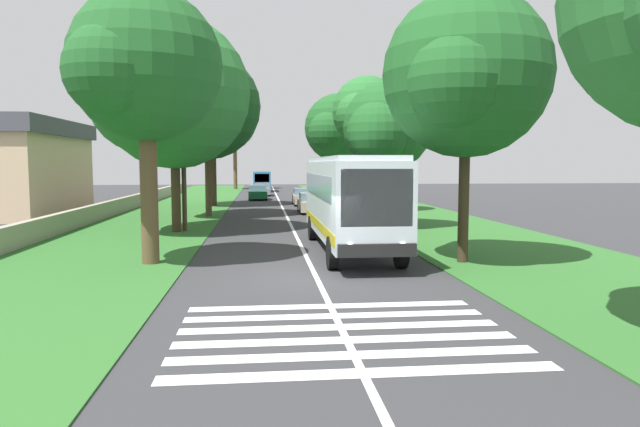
# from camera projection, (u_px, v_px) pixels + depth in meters

# --- Properties ---
(ground) EXTENTS (160.00, 160.00, 0.00)m
(ground) POSITION_uv_depth(u_px,v_px,m) (317.00, 278.00, 17.30)
(ground) COLOR #333335
(grass_verge_left) EXTENTS (120.00, 8.00, 0.04)m
(grass_verge_left) POSITION_uv_depth(u_px,v_px,m) (142.00, 227.00, 31.32)
(grass_verge_left) COLOR #2D6628
(grass_verge_left) RESTS_ON ground
(grass_verge_right) EXTENTS (120.00, 8.00, 0.04)m
(grass_verge_right) POSITION_uv_depth(u_px,v_px,m) (433.00, 224.00, 33.00)
(grass_verge_right) COLOR #2D6628
(grass_verge_right) RESTS_ON ground
(centre_line) EXTENTS (110.00, 0.16, 0.01)m
(centre_line) POSITION_uv_depth(u_px,v_px,m) (291.00, 225.00, 32.16)
(centre_line) COLOR silver
(centre_line) RESTS_ON ground
(coach_bus) EXTENTS (11.16, 2.62, 3.73)m
(coach_bus) POSITION_uv_depth(u_px,v_px,m) (349.00, 197.00, 22.60)
(coach_bus) COLOR silver
(coach_bus) RESTS_ON ground
(zebra_crossing) EXTENTS (4.95, 6.80, 0.01)m
(zebra_crossing) POSITION_uv_depth(u_px,v_px,m) (344.00, 333.00, 11.70)
(zebra_crossing) COLOR silver
(zebra_crossing) RESTS_ON ground
(trailing_car_0) EXTENTS (4.30, 1.78, 1.43)m
(trailing_car_0) POSITION_uv_depth(u_px,v_px,m) (311.00, 203.00, 40.50)
(trailing_car_0) COLOR #B7A893
(trailing_car_0) RESTS_ON ground
(trailing_car_1) EXTENTS (4.30, 1.78, 1.43)m
(trailing_car_1) POSITION_uv_depth(u_px,v_px,m) (304.00, 197.00, 48.22)
(trailing_car_1) COLOR #B7A893
(trailing_car_1) RESTS_ON ground
(trailing_car_2) EXTENTS (4.30, 1.78, 1.43)m
(trailing_car_2) POSITION_uv_depth(u_px,v_px,m) (258.00, 193.00, 55.36)
(trailing_car_2) COLOR #145933
(trailing_car_2) RESTS_ON ground
(trailing_car_3) EXTENTS (4.30, 1.78, 1.43)m
(trailing_car_3) POSITION_uv_depth(u_px,v_px,m) (262.00, 190.00, 62.42)
(trailing_car_3) COLOR gray
(trailing_car_3) RESTS_ON ground
(trailing_minibus_0) EXTENTS (6.00, 2.14, 2.53)m
(trailing_minibus_0) POSITION_uv_depth(u_px,v_px,m) (262.00, 179.00, 71.82)
(trailing_minibus_0) COLOR teal
(trailing_minibus_0) RESTS_ON ground
(roadside_tree_left_0) EXTENTS (6.13, 5.36, 11.13)m
(roadside_tree_left_0) POSITION_uv_depth(u_px,v_px,m) (234.00, 128.00, 77.44)
(roadside_tree_left_0) COLOR brown
(roadside_tree_left_0) RESTS_ON grass_verge_left
(roadside_tree_left_1) EXTENTS (8.48, 7.36, 11.45)m
(roadside_tree_left_1) POSITION_uv_depth(u_px,v_px,m) (210.00, 113.00, 46.35)
(roadside_tree_left_1) COLOR #3D2D1E
(roadside_tree_left_1) RESTS_ON grass_verge_left
(roadside_tree_left_2) EXTENTS (5.89, 5.13, 9.29)m
(roadside_tree_left_2) POSITION_uv_depth(u_px,v_px,m) (143.00, 70.00, 19.21)
(roadside_tree_left_2) COLOR brown
(roadside_tree_left_2) RESTS_ON grass_verge_left
(roadside_tree_left_3) EXTENTS (8.57, 7.09, 10.62)m
(roadside_tree_left_3) POSITION_uv_depth(u_px,v_px,m) (203.00, 109.00, 36.77)
(roadside_tree_left_3) COLOR #4C3826
(roadside_tree_left_3) RESTS_ON grass_verge_left
(roadside_tree_left_4) EXTENTS (8.80, 7.55, 10.71)m
(roadside_tree_left_4) POSITION_uv_depth(u_px,v_px,m) (169.00, 96.00, 28.25)
(roadside_tree_left_4) COLOR #3D2D1E
(roadside_tree_left_4) RESTS_ON grass_verge_left
(roadside_tree_right_0) EXTENTS (5.86, 4.75, 7.77)m
(roadside_tree_right_0) POSITION_uv_depth(u_px,v_px,m) (384.00, 130.00, 30.48)
(roadside_tree_right_0) COLOR #4C3826
(roadside_tree_right_0) RESTS_ON grass_verge_right
(roadside_tree_right_1) EXTENTS (6.20, 5.08, 9.68)m
(roadside_tree_right_1) POSITION_uv_depth(u_px,v_px,m) (365.00, 114.00, 40.81)
(roadside_tree_right_1) COLOR brown
(roadside_tree_right_1) RESTS_ON grass_verge_right
(roadside_tree_right_3) EXTENTS (6.52, 5.73, 9.35)m
(roadside_tree_right_3) POSITION_uv_depth(u_px,v_px,m) (462.00, 78.00, 19.58)
(roadside_tree_right_3) COLOR #3D2D1E
(roadside_tree_right_3) RESTS_ON grass_verge_right
(roadside_tree_right_4) EXTENTS (7.28, 5.90, 9.47)m
(roadside_tree_right_4) POSITION_uv_depth(u_px,v_px,m) (337.00, 130.00, 49.43)
(roadside_tree_right_4) COLOR #3D2D1E
(roadside_tree_right_4) RESTS_ON grass_verge_right
(utility_pole) EXTENTS (0.24, 1.40, 7.33)m
(utility_pole) POSITION_uv_depth(u_px,v_px,m) (183.00, 156.00, 29.00)
(utility_pole) COLOR #473828
(utility_pole) RESTS_ON grass_verge_left
(roadside_wall) EXTENTS (70.00, 0.40, 1.00)m
(roadside_wall) POSITION_uv_depth(u_px,v_px,m) (103.00, 210.00, 35.89)
(roadside_wall) COLOR #9E937F
(roadside_wall) RESTS_ON grass_verge_left
(roadside_building) EXTENTS (13.23, 7.07, 6.42)m
(roadside_building) POSITION_uv_depth(u_px,v_px,m) (16.00, 167.00, 38.77)
(roadside_building) COLOR beige
(roadside_building) RESTS_ON ground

